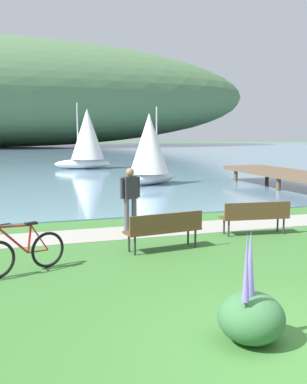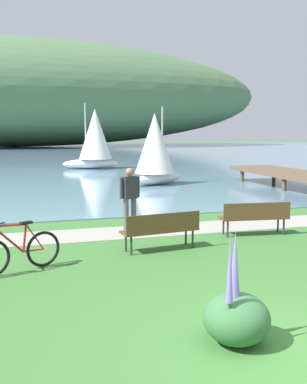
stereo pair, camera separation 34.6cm
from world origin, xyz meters
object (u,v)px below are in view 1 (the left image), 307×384
object	(u,v)px
park_bench_near_camera	(164,228)
sailboat_toward_hillside	(87,138)
person_at_shoreline	(130,195)
sailboat_mid_bay	(150,148)
park_bench_further_along	(255,215)
bicycle_leaning_near_bench	(23,253)

from	to	relation	value
park_bench_near_camera	sailboat_toward_hillside	bearing A→B (deg)	84.80
person_at_shoreline	sailboat_mid_bay	distance (m)	10.32
sailboat_mid_bay	sailboat_toward_hillside	world-z (taller)	sailboat_toward_hillside
person_at_shoreline	sailboat_toward_hillside	distance (m)	20.15
park_bench_further_along	person_at_shoreline	distance (m)	3.36
bicycle_leaning_near_bench	sailboat_mid_bay	size ratio (longest dim) A/B	0.42
person_at_shoreline	sailboat_mid_bay	xyz separation A→B (m)	(3.59, 9.64, 0.88)
park_bench_near_camera	sailboat_mid_bay	xyz separation A→B (m)	(3.40, 11.88, 1.34)
person_at_shoreline	sailboat_toward_hillside	size ratio (longest dim) A/B	0.37
person_at_shoreline	park_bench_near_camera	bearing A→B (deg)	-85.09
bicycle_leaning_near_bench	person_at_shoreline	size ratio (longest dim) A/B	0.95
park_bench_further_along	person_at_shoreline	bearing A→B (deg)	153.29
sailboat_mid_bay	park_bench_further_along	bearing A→B (deg)	-93.19
park_bench_near_camera	bicycle_leaning_near_bench	world-z (taller)	bicycle_leaning_near_bench
park_bench_further_along	sailboat_mid_bay	xyz separation A→B (m)	(0.62, 11.13, 1.34)
sailboat_toward_hillside	sailboat_mid_bay	bearing A→B (deg)	-82.41
park_bench_near_camera	person_at_shoreline	xyz separation A→B (m)	(-0.19, 2.24, 0.46)
park_bench_near_camera	park_bench_further_along	distance (m)	2.88
park_bench_further_along	sailboat_toward_hillside	xyz separation A→B (m)	(-0.76, 21.48, 1.68)
sailboat_mid_bay	sailboat_toward_hillside	size ratio (longest dim) A/B	0.84
park_bench_further_along	bicycle_leaning_near_bench	world-z (taller)	bicycle_leaning_near_bench
person_at_shoreline	bicycle_leaning_near_bench	bearing A→B (deg)	-134.46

